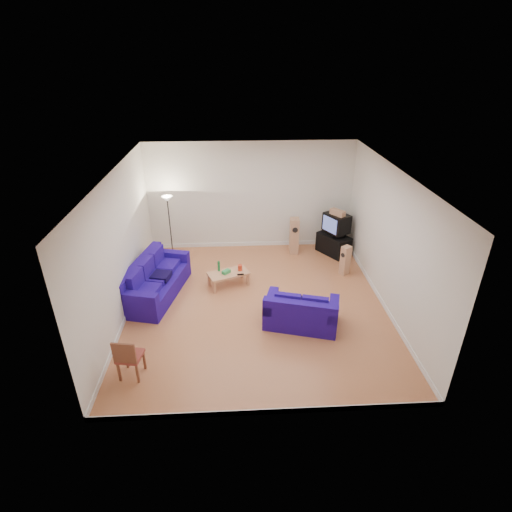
{
  "coord_description": "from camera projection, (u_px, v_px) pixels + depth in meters",
  "views": [
    {
      "loc": [
        -0.46,
        -7.93,
        5.41
      ],
      "look_at": [
        0.0,
        0.4,
        1.1
      ],
      "focal_mm": 28.0,
      "sensor_mm": 36.0,
      "label": 1
    }
  ],
  "objects": [
    {
      "name": "speaker_right",
      "position": [
        345.0,
        260.0,
        10.67
      ],
      "size": [
        0.31,
        0.29,
        0.82
      ],
      "rotation": [
        0.0,
        0.0,
        -0.97
      ],
      "color": "tan",
      "rests_on": "ground"
    },
    {
      "name": "av_receiver",
      "position": [
        336.0,
        234.0,
        11.64
      ],
      "size": [
        0.44,
        0.51,
        0.11
      ],
      "primitive_type": "cube",
      "rotation": [
        0.0,
        0.0,
        -1.41
      ],
      "color": "black",
      "rests_on": "tv_stand"
    },
    {
      "name": "room",
      "position": [
        257.0,
        247.0,
        8.83
      ],
      "size": [
        6.01,
        6.51,
        3.21
      ],
      "color": "#9B5230",
      "rests_on": "ground"
    },
    {
      "name": "tv_stand",
      "position": [
        334.0,
        244.0,
        11.82
      ],
      "size": [
        0.98,
        1.1,
        0.59
      ],
      "primitive_type": "cube",
      "rotation": [
        0.0,
        0.0,
        -1.0
      ],
      "color": "black",
      "rests_on": "ground"
    },
    {
      "name": "sofa_three_seat",
      "position": [
        154.0,
        283.0,
        9.79
      ],
      "size": [
        1.5,
        2.48,
        0.89
      ],
      "rotation": [
        0.0,
        0.0,
        -1.8
      ],
      "color": "#190376",
      "rests_on": "ground"
    },
    {
      "name": "coffee_table",
      "position": [
        228.0,
        274.0,
        10.19
      ],
      "size": [
        1.13,
        0.84,
        0.37
      ],
      "rotation": [
        0.0,
        0.0,
        0.38
      ],
      "color": "tan",
      "rests_on": "ground"
    },
    {
      "name": "tissue_box",
      "position": [
        226.0,
        272.0,
        10.12
      ],
      "size": [
        0.23,
        0.23,
        0.09
      ],
      "primitive_type": "cube",
      "rotation": [
        0.0,
        0.0,
        0.77
      ],
      "color": "green",
      "rests_on": "coffee_table"
    },
    {
      "name": "television",
      "position": [
        336.0,
        223.0,
        11.54
      ],
      "size": [
        0.79,
        0.86,
        0.54
      ],
      "rotation": [
        0.0,
        0.0,
        -1.06
      ],
      "color": "black",
      "rests_on": "av_receiver"
    },
    {
      "name": "speaker_left",
      "position": [
        294.0,
        236.0,
        11.75
      ],
      "size": [
        0.27,
        0.35,
        1.09
      ],
      "rotation": [
        0.0,
        0.0,
        -0.05
      ],
      "color": "tan",
      "rests_on": "ground"
    },
    {
      "name": "bottle",
      "position": [
        219.0,
        266.0,
        10.19
      ],
      "size": [
        0.08,
        0.08,
        0.27
      ],
      "primitive_type": "cylinder",
      "rotation": [
        0.0,
        0.0,
        0.29
      ],
      "color": "#197233",
      "rests_on": "coffee_table"
    },
    {
      "name": "red_canister",
      "position": [
        240.0,
        268.0,
        10.23
      ],
      "size": [
        0.15,
        0.15,
        0.15
      ],
      "primitive_type": "cylinder",
      "rotation": [
        0.0,
        0.0,
        0.66
      ],
      "color": "red",
      "rests_on": "coffee_table"
    },
    {
      "name": "sofa_loveseat",
      "position": [
        301.0,
        314.0,
        8.69
      ],
      "size": [
        1.75,
        1.27,
        0.78
      ],
      "rotation": [
        0.0,
        0.0,
        -0.28
      ],
      "color": "#190376",
      "rests_on": "ground"
    },
    {
      "name": "floor_lamp",
      "position": [
        168.0,
        207.0,
        11.13
      ],
      "size": [
        0.31,
        0.31,
        1.83
      ],
      "color": "black",
      "rests_on": "ground"
    },
    {
      "name": "remote",
      "position": [
        240.0,
        274.0,
        10.06
      ],
      "size": [
        0.17,
        0.07,
        0.02
      ],
      "primitive_type": "cube",
      "rotation": [
        0.0,
        0.0,
        0.12
      ],
      "color": "black",
      "rests_on": "coffee_table"
    },
    {
      "name": "centre_speaker",
      "position": [
        338.0,
        213.0,
        11.31
      ],
      "size": [
        0.41,
        0.47,
        0.16
      ],
      "primitive_type": "cube",
      "rotation": [
        0.0,
        0.0,
        -0.94
      ],
      "color": "tan",
      "rests_on": "television"
    },
    {
      "name": "dining_chair",
      "position": [
        128.0,
        356.0,
        7.2
      ],
      "size": [
        0.49,
        0.49,
        0.89
      ],
      "rotation": [
        0.0,
        0.0,
        -0.16
      ],
      "color": "brown",
      "rests_on": "ground"
    }
  ]
}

